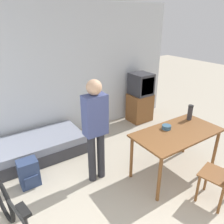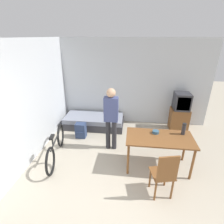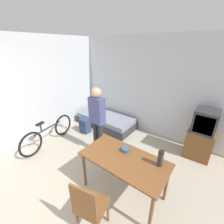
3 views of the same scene
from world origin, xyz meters
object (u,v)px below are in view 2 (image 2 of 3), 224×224
object	(u,v)px
dining_table	(159,141)
mate_bowl	(156,132)
person_standing	(111,115)
tv	(180,112)
thermos_flask	(184,128)
backpack	(81,130)
daybed	(94,121)
wooden_chair	(165,174)
bicycle	(56,146)

from	to	relation	value
dining_table	mate_bowl	xyz separation A→B (m)	(-0.07, 0.16, 0.12)
person_standing	mate_bowl	bearing A→B (deg)	-22.22
tv	thermos_flask	size ratio (longest dim) A/B	4.53
dining_table	backpack	bearing A→B (deg)	153.71
tv	backpack	xyz separation A→B (m)	(-2.91, -0.86, -0.37)
daybed	tv	distance (m)	2.71
daybed	backpack	bearing A→B (deg)	-108.31
daybed	dining_table	xyz separation A→B (m)	(1.82, -1.72, 0.50)
wooden_chair	thermos_flask	xyz separation A→B (m)	(0.51, 1.00, 0.38)
tv	backpack	distance (m)	3.05
daybed	thermos_flask	xyz separation A→B (m)	(2.33, -1.53, 0.73)
bicycle	person_standing	world-z (taller)	person_standing
bicycle	person_standing	xyz separation A→B (m)	(1.25, 0.56, 0.63)
person_standing	backpack	size ratio (longest dim) A/B	3.71
mate_bowl	thermos_flask	bearing A→B (deg)	2.74
tv	mate_bowl	distance (m)	1.96
wooden_chair	mate_bowl	xyz separation A→B (m)	(-0.08, 0.98, 0.26)
bicycle	backpack	bearing A→B (deg)	72.36
bicycle	person_standing	distance (m)	1.51
daybed	wooden_chair	distance (m)	3.14
daybed	wooden_chair	world-z (taller)	wooden_chair
person_standing	thermos_flask	world-z (taller)	person_standing
mate_bowl	wooden_chair	bearing A→B (deg)	-85.51
tv	wooden_chair	bearing A→B (deg)	-107.65
bicycle	backpack	xyz separation A→B (m)	(0.31, 0.98, -0.10)
person_standing	mate_bowl	xyz separation A→B (m)	(1.04, -0.42, -0.15)
bicycle	mate_bowl	size ratio (longest dim) A/B	11.47
wooden_chair	person_standing	bearing A→B (deg)	128.50
tv	person_standing	world-z (taller)	person_standing
backpack	daybed	bearing A→B (deg)	71.69
bicycle	person_standing	bearing A→B (deg)	23.88
person_standing	thermos_flask	bearing A→B (deg)	-13.72
wooden_chair	mate_bowl	world-z (taller)	wooden_chair
thermos_flask	mate_bowl	distance (m)	0.60
thermos_flask	backpack	xyz separation A→B (m)	(-2.56, 0.83, -0.70)
wooden_chair	person_standing	size ratio (longest dim) A/B	0.59
daybed	dining_table	size ratio (longest dim) A/B	1.35
person_standing	mate_bowl	world-z (taller)	person_standing
tv	mate_bowl	bearing A→B (deg)	-118.59
daybed	thermos_flask	world-z (taller)	thermos_flask
tv	person_standing	size ratio (longest dim) A/B	0.73
bicycle	mate_bowl	bearing A→B (deg)	3.28
wooden_chair	person_standing	distance (m)	1.84
daybed	backpack	distance (m)	0.74
thermos_flask	bicycle	bearing A→B (deg)	-176.83
dining_table	bicycle	bearing A→B (deg)	179.28
dining_table	wooden_chair	size ratio (longest dim) A/B	1.45
tv	thermos_flask	bearing A→B (deg)	-101.68
person_standing	thermos_flask	distance (m)	1.67
wooden_chair	person_standing	world-z (taller)	person_standing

